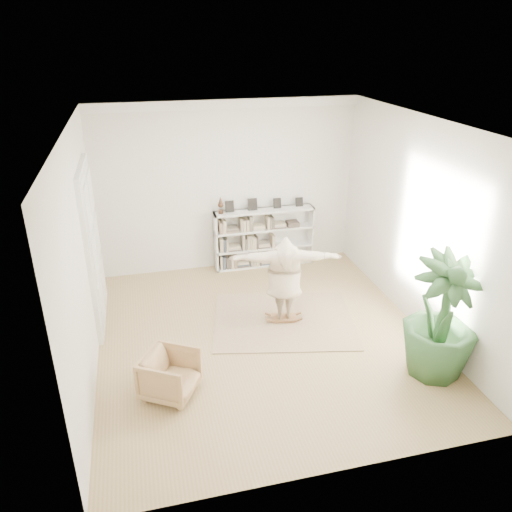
{
  "coord_description": "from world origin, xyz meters",
  "views": [
    {
      "loc": [
        -1.86,
        -7.01,
        4.84
      ],
      "look_at": [
        -0.03,
        0.4,
        1.36
      ],
      "focal_mm": 35.0,
      "sensor_mm": 36.0,
      "label": 1
    }
  ],
  "objects": [
    {
      "name": "person",
      "position": [
        0.49,
        0.42,
        0.9
      ],
      "size": [
        2.0,
        0.92,
        1.57
      ],
      "primitive_type": "imported",
      "rotation": [
        0.0,
        0.0,
        2.93
      ],
      "color": "beige",
      "rests_on": "rocker_board"
    },
    {
      "name": "rug",
      "position": [
        0.49,
        0.42,
        0.01
      ],
      "size": [
        2.86,
        2.48,
        0.02
      ],
      "primitive_type": "cube",
      "rotation": [
        0.0,
        0.0,
        -0.21
      ],
      "color": "tan",
      "rests_on": "floor"
    },
    {
      "name": "room_shell",
      "position": [
        0.0,
        2.94,
        3.51
      ],
      "size": [
        6.0,
        6.0,
        6.0
      ],
      "color": "silver",
      "rests_on": "floor"
    },
    {
      "name": "armchair",
      "position": [
        -1.67,
        -1.1,
        0.33
      ],
      "size": [
        1.0,
        0.99,
        0.67
      ],
      "primitive_type": "imported",
      "rotation": [
        0.0,
        0.0,
        1.03
      ],
      "color": "tan",
      "rests_on": "floor"
    },
    {
      "name": "bookshelf",
      "position": [
        0.74,
        2.82,
        0.64
      ],
      "size": [
        2.2,
        0.35,
        1.64
      ],
      "color": "silver",
      "rests_on": "floor"
    },
    {
      "name": "floor",
      "position": [
        0.0,
        0.0,
        0.0
      ],
      "size": [
        6.0,
        6.0,
        0.0
      ],
      "primitive_type": "plane",
      "color": "#9B7F50",
      "rests_on": "ground"
    },
    {
      "name": "rocker_board",
      "position": [
        0.49,
        0.42,
        0.06
      ],
      "size": [
        0.5,
        0.36,
        0.1
      ],
      "rotation": [
        0.0,
        0.0,
        -0.21
      ],
      "color": "#945F3B",
      "rests_on": "rug"
    },
    {
      "name": "houseplant",
      "position": [
        2.3,
        -1.55,
        0.97
      ],
      "size": [
        1.21,
        1.21,
        1.95
      ],
      "primitive_type": "imported",
      "rotation": [
        0.0,
        0.0,
        0.12
      ],
      "color": "#2F592C",
      "rests_on": "floor"
    },
    {
      "name": "doors",
      "position": [
        -2.7,
        1.3,
        1.4
      ],
      "size": [
        0.09,
        1.78,
        2.92
      ],
      "color": "white",
      "rests_on": "floor"
    }
  ]
}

